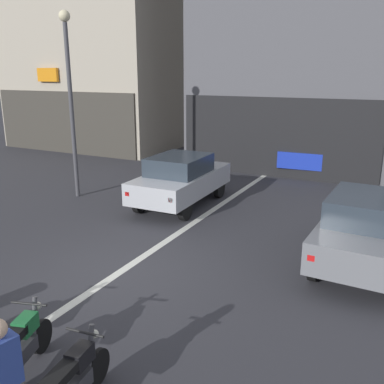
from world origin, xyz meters
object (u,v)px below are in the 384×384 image
(car_blue_down_street, at_px, (307,150))
(street_lamp, at_px, (70,86))
(motorcycle_black_row_centre, at_px, (72,382))
(car_silver_crossing_near, at_px, (181,178))
(car_grey_parked_kerbside, at_px, (367,228))
(motorcycle_green_row_left_mid, at_px, (20,348))

(car_blue_down_street, height_order, street_lamp, street_lamp)
(street_lamp, xyz_separation_m, motorcycle_black_row_centre, (6.70, -7.56, -3.27))
(car_silver_crossing_near, xyz_separation_m, street_lamp, (-3.70, -0.73, 2.84))
(car_blue_down_street, relative_size, street_lamp, 0.70)
(car_grey_parked_kerbside, distance_m, motorcycle_green_row_left_mid, 7.21)
(car_silver_crossing_near, distance_m, car_blue_down_street, 7.55)
(car_silver_crossing_near, xyz_separation_m, motorcycle_black_row_centre, (3.00, -8.29, -0.43))
(car_silver_crossing_near, relative_size, motorcycle_green_row_left_mid, 2.56)
(street_lamp, relative_size, motorcycle_green_row_left_mid, 3.73)
(motorcycle_green_row_left_mid, bearing_deg, street_lamp, 127.08)
(car_grey_parked_kerbside, bearing_deg, motorcycle_green_row_left_mid, -122.60)
(car_silver_crossing_near, distance_m, motorcycle_green_row_left_mid, 8.33)
(car_blue_down_street, distance_m, motorcycle_green_row_left_mid, 15.28)
(car_silver_crossing_near, relative_size, street_lamp, 0.69)
(motorcycle_black_row_centre, bearing_deg, street_lamp, 131.56)
(motorcycle_green_row_left_mid, bearing_deg, motorcycle_black_row_centre, -9.55)
(street_lamp, bearing_deg, car_grey_parked_kerbside, -7.86)
(car_blue_down_street, bearing_deg, car_grey_parked_kerbside, -70.00)
(street_lamp, bearing_deg, car_blue_down_street, 52.30)
(car_silver_crossing_near, bearing_deg, motorcycle_black_row_centre, -70.11)
(motorcycle_black_row_centre, bearing_deg, car_silver_crossing_near, 109.89)
(motorcycle_black_row_centre, bearing_deg, motorcycle_green_row_left_mid, 170.45)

